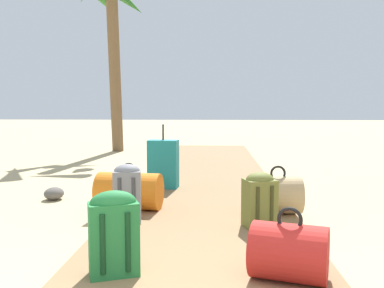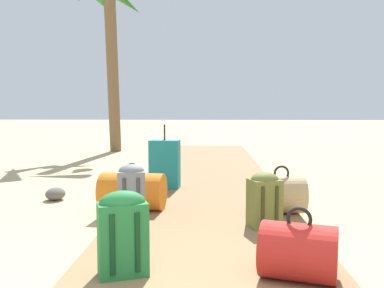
{
  "view_description": "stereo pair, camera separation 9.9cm",
  "coord_description": "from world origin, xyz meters",
  "px_view_note": "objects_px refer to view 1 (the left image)",
  "views": [
    {
      "loc": [
        0.1,
        -1.45,
        1.21
      ],
      "look_at": [
        -0.27,
        5.83,
        0.55
      ],
      "focal_mm": 39.97,
      "sensor_mm": 36.0,
      "label": 1
    },
    {
      "loc": [
        0.01,
        -1.45,
        1.21
      ],
      "look_at": [
        -0.27,
        5.83,
        0.55
      ],
      "focal_mm": 39.97,
      "sensor_mm": 36.0,
      "label": 2
    }
  ],
  "objects_px": {
    "backpack_grey": "(127,192)",
    "duffel_bag_orange": "(129,191)",
    "backpack_green": "(114,231)",
    "palm_tree_far_left": "(113,18)",
    "duffel_bag_red": "(289,252)",
    "duffel_bag_tan": "(278,195)",
    "backpack_olive": "(260,198)",
    "suitcase_teal": "(163,164)"
  },
  "relations": [
    {
      "from": "backpack_green",
      "to": "duffel_bag_tan",
      "type": "bearing_deg",
      "value": 52.17
    },
    {
      "from": "duffel_bag_red",
      "to": "duffel_bag_orange",
      "type": "xyz_separation_m",
      "value": [
        -1.41,
        1.84,
        0.01
      ]
    },
    {
      "from": "palm_tree_far_left",
      "to": "backpack_green",
      "type": "bearing_deg",
      "value": -76.9
    },
    {
      "from": "backpack_grey",
      "to": "palm_tree_far_left",
      "type": "xyz_separation_m",
      "value": [
        -1.73,
        6.87,
        3.04
      ]
    },
    {
      "from": "suitcase_teal",
      "to": "duffel_bag_orange",
      "type": "bearing_deg",
      "value": -100.56
    },
    {
      "from": "backpack_grey",
      "to": "duffel_bag_orange",
      "type": "bearing_deg",
      "value": 99.41
    },
    {
      "from": "duffel_bag_tan",
      "to": "duffel_bag_orange",
      "type": "relative_size",
      "value": 0.69
    },
    {
      "from": "suitcase_teal",
      "to": "palm_tree_far_left",
      "type": "bearing_deg",
      "value": 110.04
    },
    {
      "from": "duffel_bag_red",
      "to": "duffel_bag_orange",
      "type": "distance_m",
      "value": 2.32
    },
    {
      "from": "backpack_green",
      "to": "backpack_grey",
      "type": "bearing_deg",
      "value": 97.66
    },
    {
      "from": "duffel_bag_tan",
      "to": "duffel_bag_orange",
      "type": "distance_m",
      "value": 1.59
    },
    {
      "from": "duffel_bag_tan",
      "to": "duffel_bag_red",
      "type": "relative_size",
      "value": 0.88
    },
    {
      "from": "duffel_bag_orange",
      "to": "backpack_olive",
      "type": "bearing_deg",
      "value": -25.29
    },
    {
      "from": "duffel_bag_orange",
      "to": "backpack_green",
      "type": "distance_m",
      "value": 1.84
    },
    {
      "from": "duffel_bag_red",
      "to": "suitcase_teal",
      "type": "distance_m",
      "value": 3.29
    },
    {
      "from": "duffel_bag_tan",
      "to": "duffel_bag_red",
      "type": "bearing_deg",
      "value": -95.96
    },
    {
      "from": "duffel_bag_orange",
      "to": "palm_tree_far_left",
      "type": "xyz_separation_m",
      "value": [
        -1.64,
        6.35,
        3.13
      ]
    },
    {
      "from": "duffel_bag_tan",
      "to": "backpack_grey",
      "type": "distance_m",
      "value": 1.56
    },
    {
      "from": "duffel_bag_tan",
      "to": "backpack_green",
      "type": "relative_size",
      "value": 0.88
    },
    {
      "from": "backpack_green",
      "to": "suitcase_teal",
      "type": "bearing_deg",
      "value": 90.6
    },
    {
      "from": "backpack_olive",
      "to": "duffel_bag_tan",
      "type": "bearing_deg",
      "value": 65.39
    },
    {
      "from": "backpack_olive",
      "to": "palm_tree_far_left",
      "type": "xyz_separation_m",
      "value": [
        -2.99,
        6.99,
        3.06
      ]
    },
    {
      "from": "backpack_green",
      "to": "palm_tree_far_left",
      "type": "bearing_deg",
      "value": 103.1
    },
    {
      "from": "duffel_bag_tan",
      "to": "backpack_grey",
      "type": "relative_size",
      "value": 0.89
    },
    {
      "from": "duffel_bag_tan",
      "to": "backpack_green",
      "type": "distance_m",
      "value": 2.17
    },
    {
      "from": "duffel_bag_orange",
      "to": "backpack_grey",
      "type": "bearing_deg",
      "value": -80.59
    },
    {
      "from": "backpack_grey",
      "to": "backpack_olive",
      "type": "bearing_deg",
      "value": -5.47
    },
    {
      "from": "duffel_bag_red",
      "to": "duffel_bag_orange",
      "type": "bearing_deg",
      "value": 127.43
    },
    {
      "from": "duffel_bag_orange",
      "to": "backpack_olive",
      "type": "distance_m",
      "value": 1.49
    },
    {
      "from": "duffel_bag_tan",
      "to": "backpack_olive",
      "type": "bearing_deg",
      "value": -114.61
    },
    {
      "from": "duffel_bag_orange",
      "to": "backpack_olive",
      "type": "relative_size",
      "value": 1.42
    },
    {
      "from": "palm_tree_far_left",
      "to": "duffel_bag_orange",
      "type": "bearing_deg",
      "value": -75.51
    },
    {
      "from": "backpack_olive",
      "to": "palm_tree_far_left",
      "type": "bearing_deg",
      "value": 113.15
    },
    {
      "from": "backpack_grey",
      "to": "suitcase_teal",
      "type": "relative_size",
      "value": 0.65
    },
    {
      "from": "backpack_grey",
      "to": "backpack_green",
      "type": "bearing_deg",
      "value": -82.34
    },
    {
      "from": "duffel_bag_tan",
      "to": "suitcase_teal",
      "type": "relative_size",
      "value": 0.58
    },
    {
      "from": "suitcase_teal",
      "to": "duffel_bag_tan",
      "type": "bearing_deg",
      "value": -44.32
    },
    {
      "from": "duffel_bag_red",
      "to": "suitcase_teal",
      "type": "xyz_separation_m",
      "value": [
        -1.18,
        3.07,
        0.14
      ]
    },
    {
      "from": "backpack_grey",
      "to": "duffel_bag_orange",
      "type": "height_order",
      "value": "backpack_grey"
    },
    {
      "from": "duffel_bag_red",
      "to": "backpack_grey",
      "type": "distance_m",
      "value": 1.88
    },
    {
      "from": "duffel_bag_tan",
      "to": "suitcase_teal",
      "type": "bearing_deg",
      "value": 135.68
    },
    {
      "from": "duffel_bag_red",
      "to": "palm_tree_far_left",
      "type": "xyz_separation_m",
      "value": [
        -3.05,
        8.19,
        3.15
      ]
    }
  ]
}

